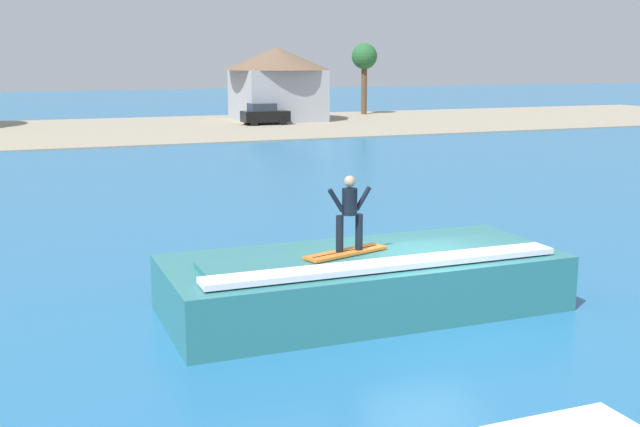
{
  "coord_description": "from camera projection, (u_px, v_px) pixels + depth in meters",
  "views": [
    {
      "loc": [
        -8.03,
        -14.07,
        5.41
      ],
      "look_at": [
        -1.12,
        3.41,
        1.68
      ],
      "focal_mm": 43.67,
      "sensor_mm": 36.0,
      "label": 1
    }
  ],
  "objects": [
    {
      "name": "ground_plane",
      "position": [
        426.0,
        315.0,
        16.78
      ],
      "size": [
        260.0,
        260.0,
        0.0
      ],
      "primitive_type": "plane",
      "color": "#26689B"
    },
    {
      "name": "wave_crest",
      "position": [
        364.0,
        281.0,
        16.99
      ],
      "size": [
        8.6,
        3.62,
        1.37
      ],
      "color": "#2D7577",
      "rests_on": "ground_plane"
    },
    {
      "name": "surfboard",
      "position": [
        346.0,
        252.0,
        16.45
      ],
      "size": [
        2.02,
        1.02,
        0.06
      ],
      "color": "orange",
      "rests_on": "wave_crest"
    },
    {
      "name": "surfer",
      "position": [
        350.0,
        209.0,
        16.3
      ],
      "size": [
        0.99,
        0.32,
        1.61
      ],
      "color": "black",
      "rests_on": "surfboard"
    },
    {
      "name": "shoreline_bank",
      "position": [
        123.0,
        130.0,
        60.41
      ],
      "size": [
        120.0,
        24.35,
        0.09
      ],
      "color": "gray",
      "rests_on": "ground_plane"
    },
    {
      "name": "car_far_shore",
      "position": [
        264.0,
        114.0,
        64.47
      ],
      "size": [
        3.84,
        2.16,
        1.86
      ],
      "color": "black",
      "rests_on": "ground_plane"
    },
    {
      "name": "house_gabled_white",
      "position": [
        277.0,
        80.0,
        68.8
      ],
      "size": [
        9.44,
        9.44,
        6.47
      ],
      "color": "#9EA3AD",
      "rests_on": "ground_plane"
    },
    {
      "name": "tree_short_bushy",
      "position": [
        364.0,
        59.0,
        75.88
      ],
      "size": [
        2.49,
        2.49,
        6.96
      ],
      "color": "brown",
      "rests_on": "ground_plane"
    }
  ]
}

